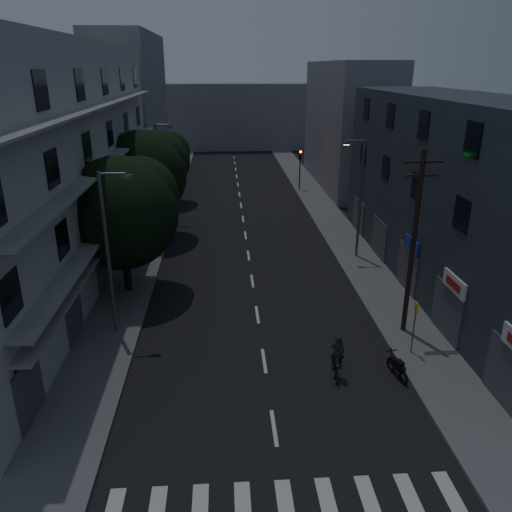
{
  "coord_description": "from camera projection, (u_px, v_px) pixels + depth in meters",
  "views": [
    {
      "loc": [
        -1.67,
        -12.88,
        12.53
      ],
      "look_at": [
        0.0,
        12.0,
        3.0
      ],
      "focal_mm": 35.0,
      "sensor_mm": 36.0,
      "label": 1
    }
  ],
  "objects": [
    {
      "name": "traffic_signal_far_right",
      "position": [
        300.0,
        161.0,
        52.51
      ],
      "size": [
        0.28,
        0.37,
        4.1
      ],
      "color": "black",
      "rests_on": "sidewalk_right"
    },
    {
      "name": "building_right",
      "position": [
        463.0,
        198.0,
        28.42
      ],
      "size": [
        6.19,
        28.0,
        11.0
      ],
      "color": "#292D37",
      "rests_on": "ground"
    },
    {
      "name": "sidewalk_right",
      "position": [
        338.0,
        230.0,
        40.32
      ],
      "size": [
        3.0,
        90.0,
        0.15
      ],
      "primitive_type": "cube",
      "color": "#565659",
      "rests_on": "ground"
    },
    {
      "name": "tree_near",
      "position": [
        122.0,
        209.0,
        27.8
      ],
      "size": [
        6.38,
        6.38,
        7.87
      ],
      "color": "black",
      "rests_on": "sidewalk_left"
    },
    {
      "name": "motorcycle",
      "position": [
        397.0,
        367.0,
        21.37
      ],
      "size": [
        0.55,
        1.67,
        1.08
      ],
      "rotation": [
        0.0,
        0.0,
        0.19
      ],
      "color": "black",
      "rests_on": "ground"
    },
    {
      "name": "tree_mid",
      "position": [
        143.0,
        171.0,
        36.99
      ],
      "size": [
        6.57,
        6.57,
        8.09
      ],
      "color": "black",
      "rests_on": "sidewalk_left"
    },
    {
      "name": "building_left",
      "position": [
        52.0,
        164.0,
        30.12
      ],
      "size": [
        7.0,
        36.0,
        14.0
      ],
      "color": "#ACACA7",
      "rests_on": "ground"
    },
    {
      "name": "building_far_right",
      "position": [
        348.0,
        125.0,
        54.16
      ],
      "size": [
        6.0,
        20.0,
        13.0
      ],
      "primitive_type": "cube",
      "color": "slate",
      "rests_on": "ground"
    },
    {
      "name": "street_lamp_left_near",
      "position": [
        110.0,
        247.0,
        23.35
      ],
      "size": [
        1.51,
        0.25,
        8.0
      ],
      "color": "slate",
      "rests_on": "sidewalk_left"
    },
    {
      "name": "utility_pole",
      "position": [
        414.0,
        241.0,
        23.36
      ],
      "size": [
        1.8,
        0.24,
        9.0
      ],
      "color": "black",
      "rests_on": "sidewalk_right"
    },
    {
      "name": "cyclist",
      "position": [
        337.0,
        363.0,
        21.26
      ],
      "size": [
        0.76,
        1.66,
        2.03
      ],
      "rotation": [
        0.0,
        0.0,
        -0.13
      ],
      "color": "black",
      "rests_on": "ground"
    },
    {
      "name": "sidewalk_left",
      "position": [
        150.0,
        234.0,
        39.39
      ],
      "size": [
        3.0,
        90.0,
        0.15
      ],
      "primitive_type": "cube",
      "color": "#565659",
      "rests_on": "ground"
    },
    {
      "name": "street_lamp_left_far",
      "position": [
        160.0,
        167.0,
        41.79
      ],
      "size": [
        1.51,
        0.25,
        8.0
      ],
      "color": "slate",
      "rests_on": "sidewalk_left"
    },
    {
      "name": "building_far_left",
      "position": [
        132.0,
        108.0,
        57.72
      ],
      "size": [
        6.0,
        20.0,
        16.0
      ],
      "primitive_type": "cube",
      "color": "slate",
      "rests_on": "ground"
    },
    {
      "name": "street_lamp_right",
      "position": [
        359.0,
        193.0,
        33.2
      ],
      "size": [
        1.51,
        0.25,
        8.0
      ],
      "color": "slate",
      "rests_on": "sidewalk_right"
    },
    {
      "name": "lane_markings",
      "position": [
        242.0,
        212.0,
        45.71
      ],
      "size": [
        0.15,
        60.5,
        0.01
      ],
      "color": "beige",
      "rests_on": "ground"
    },
    {
      "name": "building_far_end",
      "position": [
        232.0,
        116.0,
        80.04
      ],
      "size": [
        24.0,
        8.0,
        10.0
      ],
      "primitive_type": "cube",
      "color": "slate",
      "rests_on": "ground"
    },
    {
      "name": "tree_far",
      "position": [
        162.0,
        158.0,
        47.03
      ],
      "size": [
        5.48,
        5.48,
        6.78
      ],
      "color": "black",
      "rests_on": "sidewalk_left"
    },
    {
      "name": "ground",
      "position": [
        245.0,
        233.0,
        39.88
      ],
      "size": [
        160.0,
        160.0,
        0.0
      ],
      "primitive_type": "plane",
      "color": "black",
      "rests_on": "ground"
    },
    {
      "name": "bus_stop_sign",
      "position": [
        415.0,
        318.0,
        22.45
      ],
      "size": [
        0.06,
        0.35,
        2.52
      ],
      "color": "#595B60",
      "rests_on": "sidewalk_right"
    },
    {
      "name": "traffic_signal_far_left",
      "position": [
        177.0,
        163.0,
        51.75
      ],
      "size": [
        0.28,
        0.37,
        4.1
      ],
      "color": "black",
      "rests_on": "sidewalk_left"
    }
  ]
}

